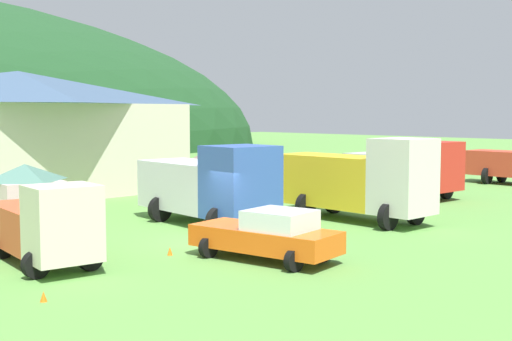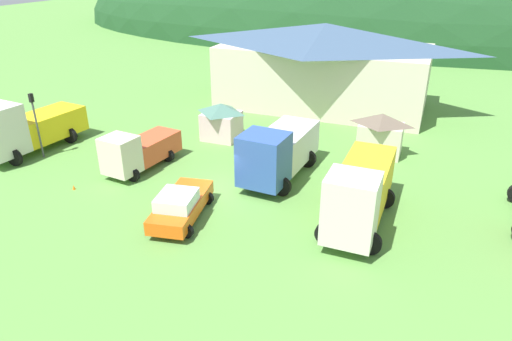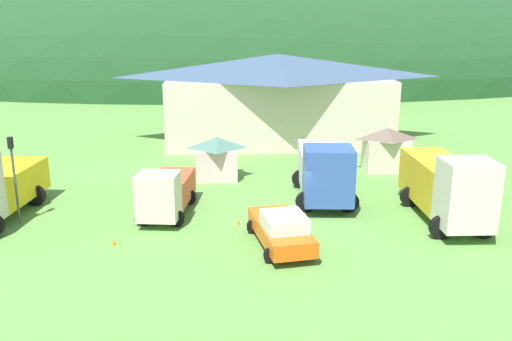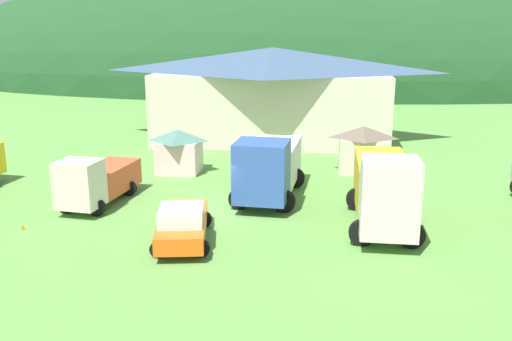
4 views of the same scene
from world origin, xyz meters
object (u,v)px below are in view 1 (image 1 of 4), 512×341
object	(u,v)px
play_shed_cream	(213,174)
service_pickup_orange	(268,235)
depot_building	(20,132)
box_truck_blue	(211,184)
light_truck_cream	(45,225)
traffic_cone_near_pickup	(170,255)
crane_truck_red	(407,168)
heavy_rig_striped	(359,179)
traffic_cone_mid_row	(44,302)
play_shed_pink	(26,196)

from	to	relation	value
play_shed_cream	service_pickup_orange	distance (m)	14.72
depot_building	box_truck_blue	size ratio (longest dim) A/B	2.60
light_truck_cream	service_pickup_orange	size ratio (longest dim) A/B	1.10
box_truck_blue	traffic_cone_near_pickup	bearing A→B (deg)	-49.34
crane_truck_red	heavy_rig_striped	bearing A→B (deg)	-67.16
light_truck_cream	traffic_cone_mid_row	xyz separation A→B (m)	(-1.92, -3.73, -1.27)
play_shed_pink	light_truck_cream	world-z (taller)	play_shed_pink
box_truck_blue	service_pickup_orange	distance (m)	7.06
depot_building	heavy_rig_striped	bearing A→B (deg)	-70.49
traffic_cone_near_pickup	depot_building	bearing A→B (deg)	79.48
box_truck_blue	play_shed_pink	bearing A→B (deg)	-124.05
play_shed_pink	heavy_rig_striped	distance (m)	13.99
depot_building	light_truck_cream	size ratio (longest dim) A/B	3.31
light_truck_cream	traffic_cone_mid_row	distance (m)	4.38
crane_truck_red	service_pickup_orange	distance (m)	18.06
play_shed_cream	traffic_cone_mid_row	size ratio (longest dim) A/B	5.72
service_pickup_orange	traffic_cone_mid_row	distance (m)	7.46
service_pickup_orange	crane_truck_red	bearing A→B (deg)	99.64
light_truck_cream	service_pickup_orange	distance (m)	6.95
depot_building	light_truck_cream	xyz separation A→B (m)	(-7.16, -17.45, -2.37)
crane_truck_red	traffic_cone_mid_row	size ratio (longest dim) A/B	12.70
heavy_rig_striped	traffic_cone_near_pickup	size ratio (longest dim) A/B	13.41
depot_building	crane_truck_red	size ratio (longest dim) A/B	2.77
play_shed_cream	depot_building	bearing A→B (deg)	124.13
play_shed_cream	traffic_cone_near_pickup	size ratio (longest dim) A/B	5.49
play_shed_pink	box_truck_blue	bearing A→B (deg)	-37.91
heavy_rig_striped	traffic_cone_near_pickup	distance (m)	10.36
light_truck_cream	traffic_cone_near_pickup	bearing A→B (deg)	74.79
light_truck_cream	service_pickup_orange	xyz separation A→B (m)	(5.48, -4.27, -0.44)
box_truck_blue	service_pickup_orange	world-z (taller)	box_truck_blue
light_truck_cream	heavy_rig_striped	world-z (taller)	heavy_rig_striped
play_shed_cream	crane_truck_red	size ratio (longest dim) A/B	0.45
traffic_cone_near_pickup	traffic_cone_mid_row	distance (m)	6.01
traffic_cone_near_pickup	crane_truck_red	bearing A→B (deg)	10.00
service_pickup_orange	traffic_cone_near_pickup	bearing A→B (deg)	-156.92
depot_building	traffic_cone_near_pickup	distance (m)	19.59
light_truck_cream	traffic_cone_near_pickup	distance (m)	4.13
depot_building	light_truck_cream	bearing A→B (deg)	-112.32
play_shed_cream	light_truck_cream	bearing A→B (deg)	-149.34
box_truck_blue	traffic_cone_mid_row	bearing A→B (deg)	-56.75
heavy_rig_striped	crane_truck_red	size ratio (longest dim) A/B	1.10
crane_truck_red	service_pickup_orange	world-z (taller)	crane_truck_red
depot_building	service_pickup_orange	xyz separation A→B (m)	(-1.69, -21.71, -2.81)
play_shed_cream	traffic_cone_mid_row	world-z (taller)	play_shed_cream
depot_building	play_shed_cream	size ratio (longest dim) A/B	6.15
play_shed_pink	crane_truck_red	bearing A→B (deg)	-13.69
light_truck_cream	crane_truck_red	distance (m)	22.54
play_shed_cream	crane_truck_red	xyz separation A→B (m)	(8.91, -6.19, 0.13)
box_truck_blue	service_pickup_orange	size ratio (longest dim) A/B	1.40
play_shed_pink	traffic_cone_near_pickup	distance (m)	8.38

